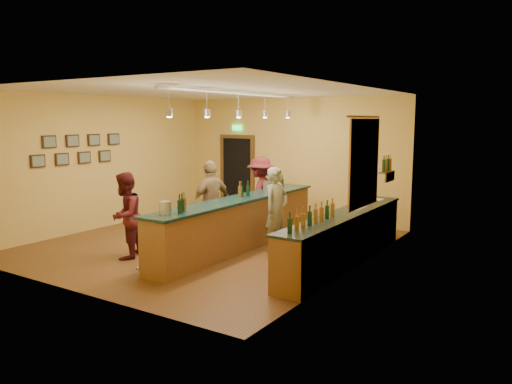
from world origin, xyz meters
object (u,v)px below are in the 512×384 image
Objects in this scene: customer_b at (211,203)px; bar_stool at (348,215)px; customer_a at (125,216)px; tasting_bar at (239,220)px; bartender at (276,210)px; back_counter at (344,237)px; customer_c at (260,194)px.

customer_b reaches higher than bar_stool.
customer_a reaches higher than bar_stool.
bartender reaches higher than tasting_bar.
customer_b is at bearing -176.91° from back_counter.
back_counter is 2.23m from tasting_bar.
bar_stool is at bearing 45.43° from tasting_bar.
bartender is 1.93m from customer_c.
back_counter is 2.68× the size of bartender.
tasting_bar is 2.25m from customer_a.
customer_b is (-1.45, -0.24, 0.04)m from bartender.
customer_c is (-2.77, 1.52, 0.39)m from back_counter.
customer_b reaches higher than customer_a.
tasting_bar is 1.80m from customer_c.
back_counter reaches higher than bar_stool.
customer_c reaches higher than bar_stool.
back_counter is 2.76× the size of customer_a.
customer_b reaches higher than bartender.
customer_c reaches higher than bartender.
bartender is (0.74, 0.26, 0.24)m from tasting_bar.
tasting_bar is (-2.22, -0.18, 0.12)m from back_counter.
customer_a is (-3.64, -1.92, 0.34)m from back_counter.
customer_c is (0.17, 1.67, -0.01)m from customer_b.
customer_b is at bearing 108.57° from bartender.
tasting_bar is 6.88× the size of bar_stool.
bartender is at bearing 19.44° from tasting_bar.
back_counter is at bearing 96.37° from customer_a.
customer_a is at bearing 142.11° from bartender.
customer_a is at bearing -18.28° from customer_c.
back_counter is 2.55× the size of customer_b.
customer_a reaches higher than tasting_bar.
customer_b is at bearing 178.20° from tasting_bar.
bar_stool is (1.67, 1.70, -0.01)m from tasting_bar.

